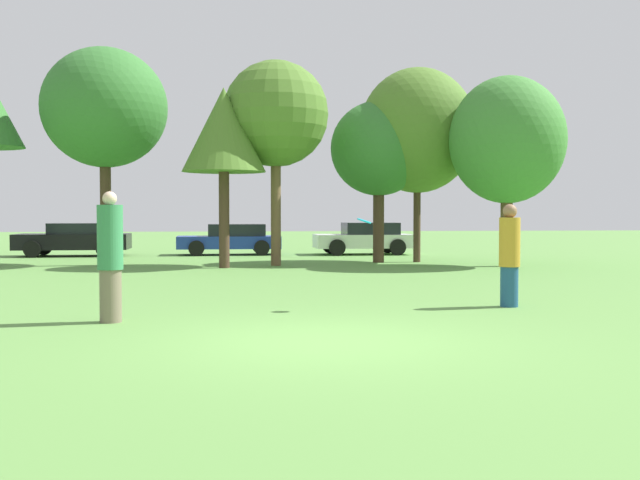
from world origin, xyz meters
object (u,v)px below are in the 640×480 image
object	(u,v)px
tree_6	(507,140)
parked_car_black	(75,239)
tree_4	(379,149)
tree_2	(224,131)
tree_1	(105,108)
tree_5	(417,131)
parked_car_white	(365,238)
person_thrower	(110,257)
tree_3	(276,115)
parked_car_blue	(231,239)
frisbee	(364,221)
person_catcher	(509,255)

from	to	relation	value
tree_6	parked_car_black	distance (m)	16.44
tree_4	tree_2	bearing A→B (deg)	-158.62
tree_1	tree_5	distance (m)	10.14
parked_car_black	tree_1	bearing A→B (deg)	109.84
tree_6	parked_car_white	distance (m)	8.48
parked_car_white	person_thrower	bearing A→B (deg)	67.62
tree_3	parked_car_blue	size ratio (longest dim) A/B	1.57
tree_5	tree_3	bearing A→B (deg)	-165.79
tree_1	tree_3	bearing A→B (deg)	-8.57
tree_2	person_thrower	bearing A→B (deg)	-97.75
frisbee	tree_3	world-z (taller)	tree_3
tree_2	parked_car_black	size ratio (longest dim) A/B	1.27
frisbee	parked_car_black	size ratio (longest dim) A/B	0.06
frisbee	parked_car_white	size ratio (longest dim) A/B	0.06
tree_4	parked_car_white	xyz separation A→B (m)	(0.41, 4.93, -3.10)
tree_3	parked_car_blue	distance (m)	7.73
person_thrower	tree_1	world-z (taller)	tree_1
tree_1	parked_car_white	size ratio (longest dim) A/B	1.75
person_catcher	parked_car_black	size ratio (longest dim) A/B	0.42
person_thrower	tree_5	world-z (taller)	tree_5
tree_2	tree_5	bearing A→B (deg)	17.70
parked_car_black	parked_car_white	size ratio (longest dim) A/B	1.09
tree_1	tree_5	xyz separation A→B (m)	(10.12, 0.41, -0.53)
tree_3	tree_6	bearing A→B (deg)	-8.74
person_catcher	parked_car_black	bearing A→B (deg)	-67.17
tree_5	tree_6	xyz separation A→B (m)	(2.26, -2.30, -0.52)
tree_6	tree_1	bearing A→B (deg)	171.33
frisbee	parked_car_blue	distance (m)	17.47
frisbee	person_thrower	bearing A→B (deg)	-165.01
tree_2	parked_car_black	world-z (taller)	tree_2
person_catcher	tree_5	distance (m)	12.61
tree_2	tree_4	xyz separation A→B (m)	(5.07, 1.99, -0.31)
frisbee	parked_car_white	world-z (taller)	frisbee
tree_1	tree_5	world-z (taller)	tree_1
tree_4	tree_5	distance (m)	1.47
tree_2	tree_5	size ratio (longest dim) A/B	0.83
frisbee	tree_4	distance (m)	12.52
person_thrower	tree_2	world-z (taller)	tree_2
parked_car_black	parked_car_white	world-z (taller)	parked_car_white
tree_2	tree_4	size ratio (longest dim) A/B	1.00
tree_6	parked_car_white	world-z (taller)	tree_6
person_catcher	parked_car_blue	size ratio (longest dim) A/B	0.44
tree_4	parked_car_black	world-z (taller)	tree_4
parked_car_black	tree_3	bearing A→B (deg)	139.06
tree_2	parked_car_white	bearing A→B (deg)	51.60
tree_4	parked_car_white	distance (m)	5.84
person_catcher	tree_3	distance (m)	11.99
tree_2	tree_3	size ratio (longest dim) A/B	0.84
tree_1	tree_4	world-z (taller)	tree_1
tree_5	parked_car_blue	bearing A→B (deg)	140.17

